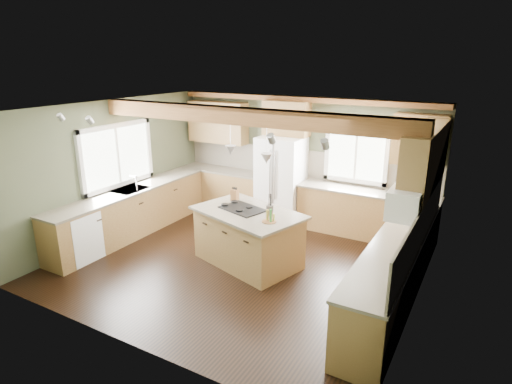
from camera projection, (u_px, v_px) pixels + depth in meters
The scene contains 37 objects.
floor at pixel (240, 263), 7.26m from camera, with size 5.60×5.60×0.00m, color black.
ceiling at pixel (238, 108), 6.48m from camera, with size 5.60×5.60×0.00m, color silver.
wall_back at pixel (302, 159), 8.94m from camera, with size 5.60×5.60×0.00m, color #454D37.
wall_left at pixel (115, 169), 8.19m from camera, with size 5.00×5.00×0.00m, color #454D37.
wall_right at pixel (423, 222), 5.55m from camera, with size 5.00×5.00×0.00m, color #454D37.
ceiling_beam at pixel (242, 116), 6.60m from camera, with size 5.55×0.26×0.26m, color brown.
soffit_trim at pixel (302, 99), 8.49m from camera, with size 5.55×0.20×0.10m, color brown.
backsplash_back at pixel (302, 163), 8.96m from camera, with size 5.58×0.03×0.58m, color brown.
backsplash_right at pixel (421, 227), 5.63m from camera, with size 0.03×3.70×0.58m, color brown.
base_cab_back_left at pixel (224, 190), 9.80m from camera, with size 2.02×0.60×0.88m, color brown.
counter_back_left at pixel (223, 170), 9.66m from camera, with size 2.06×0.64×0.04m, color #453D32.
base_cab_back_right at pixel (365, 214), 8.25m from camera, with size 2.62×0.60×0.88m, color brown.
counter_back_right at pixel (367, 192), 8.11m from camera, with size 2.66×0.64×0.04m, color #453D32.
base_cab_left at pixel (132, 213), 8.35m from camera, with size 0.60×3.70×0.88m, color brown.
counter_left at pixel (130, 190), 8.21m from camera, with size 0.64×3.74×0.04m, color #453D32.
base_cab_right at pixel (394, 274), 6.00m from camera, with size 0.60×3.70×0.88m, color brown.
counter_right at pixel (397, 244), 5.86m from camera, with size 0.64×3.74×0.04m, color #453D32.
upper_cab_back_left at pixel (218, 122), 9.54m from camera, with size 1.40×0.35×0.90m, color brown.
upper_cab_over_fridge at pixel (286, 118), 8.68m from camera, with size 0.96×0.35×0.70m, color brown.
upper_cab_right at pixel (426, 158), 6.19m from camera, with size 0.35×2.20×0.90m, color brown.
upper_cab_back_corner at pixel (419, 140), 7.52m from camera, with size 0.90×0.35×0.90m, color brown.
window_left at pixel (117, 155), 8.14m from camera, with size 0.04×1.60×1.05m, color white.
window_back at pixel (356, 153), 8.31m from camera, with size 1.10×0.04×1.00m, color white.
sink at pixel (130, 190), 8.20m from camera, with size 0.50×0.65×0.03m, color #262628.
faucet at pixel (137, 184), 8.08m from camera, with size 0.02×0.02×0.28m, color #B2B2B7.
dishwasher at pixel (77, 236), 7.27m from camera, with size 0.60×0.60×0.84m, color white.
oven at pixel (367, 322), 4.93m from camera, with size 0.60×0.72×0.84m, color white.
microwave at pixel (406, 202), 5.54m from camera, with size 0.40×0.70×0.38m, color white.
pendant_left at pixel (231, 150), 7.02m from camera, with size 0.18×0.18×0.16m, color #B2B2B7.
pendant_right at pixel (266, 159), 6.44m from camera, with size 0.18×0.18×0.16m, color #B2B2B7.
refrigerator at pixel (281, 180), 8.89m from camera, with size 0.90×0.74×1.80m, color white.
island at pixel (248, 238), 7.17m from camera, with size 1.66×1.02×0.88m, color brown.
island_top at pixel (248, 213), 7.03m from camera, with size 1.77×1.13×0.04m, color #453D32.
cooktop at pixel (242, 209), 7.11m from camera, with size 0.72×0.48×0.02m, color black.
knife_block at pixel (235, 195), 7.50m from camera, with size 0.13×0.09×0.21m, color brown.
utensil_crock at pixel (270, 210), 6.85m from camera, with size 0.12×0.12×0.16m, color #3E3631.
bottle_tray at pixel (269, 216), 6.55m from camera, with size 0.22×0.22×0.20m, color brown, non-canonical shape.
Camera 1 is at (3.46, -5.57, 3.35)m, focal length 30.00 mm.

